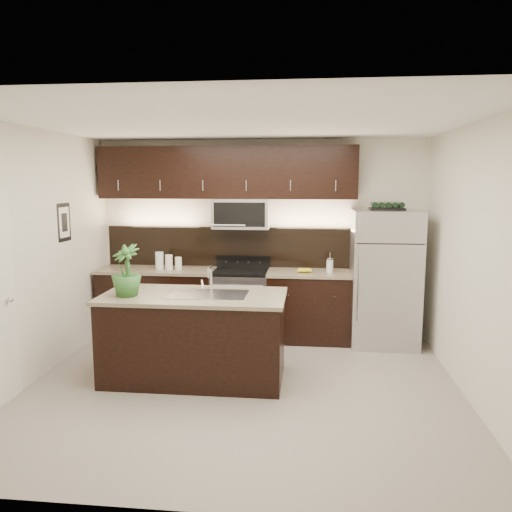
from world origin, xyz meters
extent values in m
plane|color=gray|center=(0.00, 0.00, 0.00)|extent=(4.50, 4.50, 0.00)
cube|color=silver|center=(0.00, 2.00, 1.35)|extent=(4.50, 0.02, 2.70)
cube|color=silver|center=(0.00, -2.00, 1.35)|extent=(4.50, 0.02, 2.70)
cube|color=silver|center=(-2.25, 0.00, 1.35)|extent=(0.02, 4.00, 2.70)
cube|color=silver|center=(2.25, 0.00, 1.35)|extent=(0.02, 4.00, 2.70)
cube|color=white|center=(0.00, 0.00, 2.70)|extent=(4.50, 4.00, 0.02)
sphere|color=silver|center=(-2.20, -0.48, 1.00)|extent=(0.06, 0.06, 0.06)
cube|color=black|center=(-2.24, 0.75, 1.65)|extent=(0.01, 0.32, 0.46)
cube|color=white|center=(-2.23, 0.75, 1.65)|extent=(0.00, 0.24, 0.36)
cube|color=black|center=(-1.42, 1.69, 0.45)|extent=(1.57, 0.62, 0.90)
cube|color=black|center=(0.71, 1.69, 0.45)|extent=(1.16, 0.62, 0.90)
cube|color=#B2B2B7|center=(-0.25, 1.69, 0.45)|extent=(0.76, 0.62, 0.90)
cube|color=black|center=(-0.25, 1.69, 0.92)|extent=(0.76, 0.60, 0.03)
cube|color=tan|center=(-1.42, 1.69, 0.92)|extent=(1.59, 0.65, 0.04)
cube|color=tan|center=(0.71, 1.69, 0.92)|extent=(1.18, 0.65, 0.04)
cube|color=black|center=(-0.46, 1.99, 1.22)|extent=(3.49, 0.02, 0.56)
cube|color=#B2B2B7|center=(-0.25, 1.80, 1.70)|extent=(0.76, 0.40, 0.40)
cube|color=black|center=(-0.46, 1.83, 2.25)|extent=(3.49, 0.33, 0.70)
cube|color=black|center=(-0.55, 0.20, 0.45)|extent=(1.90, 0.90, 0.90)
cube|color=tan|center=(-0.55, 0.20, 0.92)|extent=(1.96, 0.96, 0.04)
cube|color=silver|center=(-0.40, 0.20, 0.95)|extent=(0.84, 0.50, 0.01)
cylinder|color=silver|center=(-0.40, 0.41, 1.06)|extent=(0.03, 0.03, 0.24)
cylinder|color=silver|center=(-0.40, 0.34, 1.21)|extent=(0.02, 0.14, 0.02)
cylinder|color=silver|center=(-0.40, 0.27, 1.16)|extent=(0.02, 0.02, 0.10)
cube|color=#B2B2B7|center=(1.65, 1.63, 0.89)|extent=(0.85, 0.77, 1.77)
cube|color=black|center=(1.65, 1.63, 1.79)|extent=(0.44, 0.27, 0.03)
cylinder|color=black|center=(1.49, 1.63, 1.84)|extent=(0.07, 0.25, 0.07)
cylinder|color=black|center=(1.57, 1.63, 1.84)|extent=(0.07, 0.25, 0.07)
cylinder|color=black|center=(1.65, 1.63, 1.84)|extent=(0.07, 0.25, 0.07)
cylinder|color=black|center=(1.74, 1.63, 1.84)|extent=(0.07, 0.25, 0.07)
cylinder|color=black|center=(1.82, 1.63, 1.84)|extent=(0.07, 0.25, 0.07)
imported|color=#2E6528|center=(-1.23, 0.06, 1.21)|extent=(0.40, 0.40, 0.54)
cylinder|color=silver|center=(-1.36, 1.64, 1.06)|extent=(0.11, 0.11, 0.24)
cylinder|color=silver|center=(-1.23, 1.65, 1.04)|extent=(0.10, 0.10, 0.20)
cylinder|color=silver|center=(-1.10, 1.65, 1.03)|extent=(0.09, 0.09, 0.17)
cylinder|color=silver|center=(0.95, 1.64, 1.03)|extent=(0.09, 0.09, 0.17)
cylinder|color=silver|center=(0.95, 1.64, 1.12)|extent=(0.09, 0.09, 0.02)
cylinder|color=silver|center=(0.95, 1.64, 1.17)|extent=(0.01, 0.01, 0.07)
ellipsoid|color=gold|center=(0.55, 1.61, 0.97)|extent=(0.22, 0.19, 0.06)
camera|label=1|loc=(0.67, -4.90, 2.14)|focal=35.00mm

